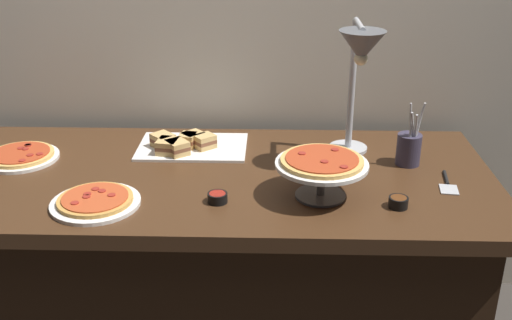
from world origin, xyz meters
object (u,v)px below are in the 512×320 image
Objects in this scene: pizza_plate_front at (95,201)px; sandwich_platter at (186,145)px; pizza_plate_center at (21,156)px; heat_lamp at (359,60)px; sauce_cup_far at (398,202)px; utensil_holder at (409,148)px; serving_spatula at (447,184)px; sauce_cup_near at (217,197)px; pizza_plate_raised_stand at (322,166)px.

sandwich_platter reaches higher than pizza_plate_front.
pizza_plate_front is 1.02× the size of pizza_plate_center.
heat_lamp is 0.48m from sauce_cup_far.
pizza_plate_center is 1.15× the size of utensil_holder.
sauce_cup_far is at bearing -139.64° from serving_spatula.
serving_spatula is (0.29, -0.15, -0.37)m from heat_lamp.
sauce_cup_near is 1.04× the size of sauce_cup_far.
sandwich_platter is (-0.47, 0.36, -0.08)m from pizza_plate_raised_stand.
sandwich_platter is 6.48× the size of sauce_cup_near.
pizza_plate_center is 1.08m from pizza_plate_raised_stand.
sauce_cup_near is at bearing -146.77° from heat_lamp.
utensil_holder is at bearing 38.78° from pizza_plate_raised_stand.
pizza_plate_front is (-0.81, -0.32, -0.36)m from heat_lamp.
pizza_plate_front is at bearing -158.49° from heat_lamp.
pizza_plate_raised_stand is at bearing -37.53° from sandwich_platter.
pizza_plate_center is 1.37m from utensil_holder.
pizza_plate_front is at bearing -175.45° from sauce_cup_near.
heat_lamp is 1.69× the size of pizza_plate_raised_stand.
pizza_plate_front is 4.43× the size of sauce_cup_near.
utensil_holder reaches higher than sauce_cup_far.
pizza_plate_raised_stand is 0.72× the size of sandwich_platter.
utensil_holder reaches higher than pizza_plate_raised_stand.
sauce_cup_near is 0.55m from sauce_cup_far.
sandwich_platter is at bearing 63.61° from pizza_plate_front.
pizza_plate_raised_stand is (1.05, -0.26, 0.09)m from pizza_plate_center.
pizza_plate_raised_stand is at bearing 164.17° from sauce_cup_far.
pizza_plate_raised_stand is at bearing 8.51° from sauce_cup_near.
pizza_plate_front is at bearing -179.26° from sauce_cup_far.
sauce_cup_far is at bearing -31.35° from sandwich_platter.
serving_spatula is at bearing -6.33° from pizza_plate_center.
pizza_plate_raised_stand reaches higher than sauce_cup_far.
pizza_plate_center is at bearing 179.98° from utensil_holder.
pizza_plate_front is 1.57× the size of serving_spatula.
sauce_cup_near is (0.37, 0.03, 0.00)m from pizza_plate_front.
serving_spatula is (0.74, 0.14, -0.01)m from sauce_cup_near.
serving_spatula is (0.19, 0.16, -0.02)m from sauce_cup_far.
sauce_cup_far is 0.25m from serving_spatula.
serving_spatula is (0.42, 0.10, -0.10)m from pizza_plate_raised_stand.
sauce_cup_near reaches higher than serving_spatula.
sauce_cup_far is at bearing -15.83° from pizza_plate_raised_stand.
utensil_holder is at bearing -0.02° from pizza_plate_center.
heat_lamp is 2.10× the size of utensil_holder.
sauce_cup_near is 0.71m from utensil_holder.
heat_lamp is at bearing -11.10° from sandwich_platter.
utensil_holder reaches higher than pizza_plate_front.
serving_spatula is at bearing 40.36° from sauce_cup_far.
sandwich_platter is 0.80m from utensil_holder.
utensil_holder is at bearing 121.18° from serving_spatula.
sandwich_platter reaches higher than pizza_plate_center.
sandwich_platter is 0.82m from sauce_cup_far.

